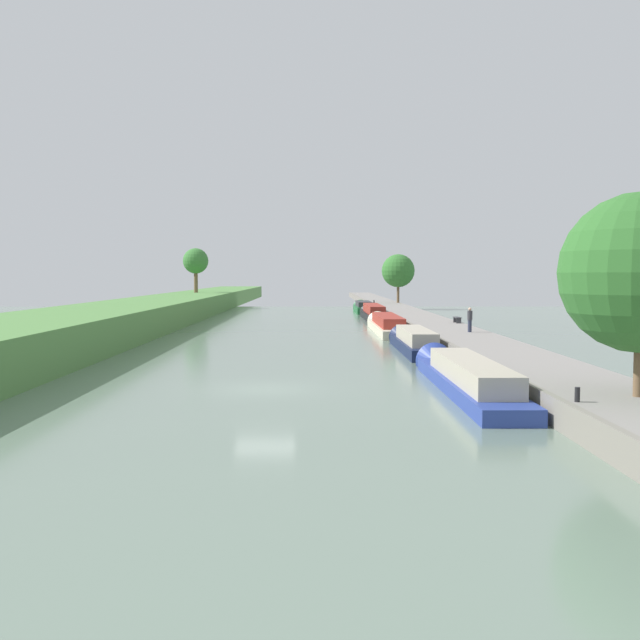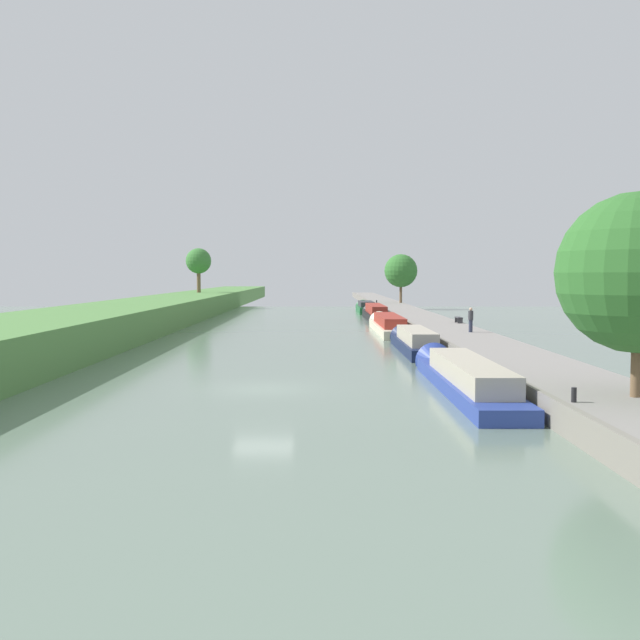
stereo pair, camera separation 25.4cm
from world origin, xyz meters
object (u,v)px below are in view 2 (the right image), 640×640
at_px(narrowboat_blue, 461,376).
at_px(narrowboat_navy, 412,341).
at_px(narrowboat_black, 373,313).
at_px(person_walking, 469,319).
at_px(narrowboat_green, 364,308).
at_px(park_bench, 457,319).
at_px(narrowboat_cream, 386,325).
at_px(mooring_bollard_near, 572,395).
at_px(mooring_bollard_far, 375,302).

bearing_deg(narrowboat_blue, narrowboat_navy, 90.10).
distance_m(narrowboat_black, person_walking, 29.14).
bearing_deg(narrowboat_green, park_bench, -81.40).
relative_size(narrowboat_cream, narrowboat_green, 1.43).
height_order(narrowboat_green, mooring_bollard_near, narrowboat_green).
relative_size(narrowboat_blue, narrowboat_cream, 0.92).
relative_size(narrowboat_blue, person_walking, 9.30).
relative_size(narrowboat_cream, mooring_bollard_far, 37.26).
bearing_deg(person_walking, narrowboat_navy, -142.47).
bearing_deg(narrowboat_green, person_walking, -84.50).
relative_size(narrowboat_navy, park_bench, 8.50).
height_order(narrowboat_blue, narrowboat_black, narrowboat_black).
bearing_deg(narrowboat_navy, narrowboat_cream, 90.90).
bearing_deg(narrowboat_navy, mooring_bollard_far, 88.08).
relative_size(narrowboat_green, mooring_bollard_near, 26.00).
height_order(narrowboat_blue, narrowboat_cream, narrowboat_cream).
distance_m(narrowboat_blue, narrowboat_black, 47.54).
bearing_deg(narrowboat_navy, narrowboat_green, 90.07).
distance_m(narrowboat_green, mooring_bollard_far, 5.58).
xyz_separation_m(narrowboat_navy, mooring_bollard_far, (1.77, 53.02, 0.55)).
bearing_deg(narrowboat_blue, narrowboat_green, 90.08).
xyz_separation_m(person_walking, mooring_bollard_near, (-2.46, -27.06, -0.65)).
distance_m(narrowboat_cream, narrowboat_green, 32.40).
xyz_separation_m(narrowboat_blue, narrowboat_navy, (-0.03, 15.48, 0.03)).
relative_size(narrowboat_blue, mooring_bollard_far, 34.30).
distance_m(mooring_bollard_near, mooring_bollard_far, 76.83).
distance_m(narrowboat_navy, park_bench, 13.81).
height_order(mooring_bollard_far, park_bench, park_bench).
height_order(narrowboat_green, person_walking, person_walking).
bearing_deg(narrowboat_black, narrowboat_navy, -89.94).
distance_m(narrowboat_black, park_bench, 20.02).
bearing_deg(narrowboat_green, mooring_bollard_far, 70.75).
bearing_deg(narrowboat_blue, narrowboat_black, 90.07).
xyz_separation_m(narrowboat_blue, mooring_bollard_far, (1.75, 68.50, 0.59)).
xyz_separation_m(narrowboat_cream, mooring_bollard_near, (2.02, -39.19, 0.54)).
bearing_deg(person_walking, narrowboat_black, 98.43).
height_order(narrowboat_blue, narrowboat_green, narrowboat_green).
bearing_deg(person_walking, narrowboat_cream, 110.25).
relative_size(narrowboat_navy, narrowboat_black, 0.78).
xyz_separation_m(narrowboat_black, narrowboat_green, (-0.02, 15.72, -0.09)).
xyz_separation_m(narrowboat_navy, mooring_bollard_near, (1.77, -23.80, 0.55)).
relative_size(narrowboat_black, mooring_bollard_near, 36.48).
bearing_deg(narrowboat_black, narrowboat_cream, -90.72).
relative_size(person_walking, mooring_bollard_far, 3.69).
distance_m(narrowboat_navy, mooring_bollard_far, 53.05).
relative_size(narrowboat_navy, mooring_bollard_near, 28.32).
bearing_deg(mooring_bollard_far, park_bench, -85.08).
height_order(narrowboat_blue, mooring_bollard_near, narrowboat_blue).
height_order(narrowboat_cream, park_bench, narrowboat_cream).
distance_m(narrowboat_navy, person_walking, 5.47).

